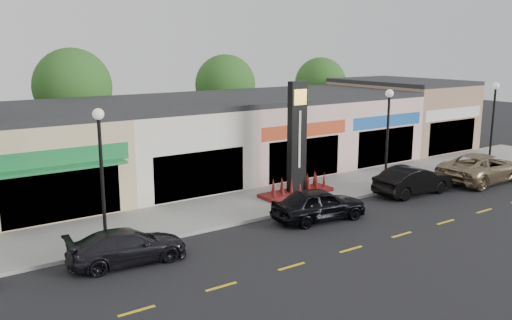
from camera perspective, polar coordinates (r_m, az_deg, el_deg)
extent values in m
plane|color=black|center=(24.18, 4.94, -7.23)|extent=(120.00, 120.00, 0.00)
cube|color=gray|center=(27.48, -0.86, -4.66)|extent=(52.00, 4.30, 0.15)
cube|color=gray|center=(25.72, 1.95, -5.83)|extent=(52.00, 0.20, 0.15)
cube|color=#CCB682|center=(30.22, -22.30, 0.22)|extent=(7.00, 10.00, 4.50)
cube|color=#262628|center=(29.87, -22.66, 4.73)|extent=(7.00, 10.00, 0.30)
cube|color=black|center=(25.70, -19.71, -3.47)|extent=(5.25, 0.10, 2.40)
cube|color=#1A7639|center=(25.33, -19.98, 0.24)|extent=(6.30, 0.12, 0.80)
cube|color=#1A7639|center=(24.98, -19.65, -0.83)|extent=(5.60, 0.90, 0.12)
cube|color=beige|center=(32.38, -10.16, 1.65)|extent=(7.00, 10.00, 4.50)
cube|color=#262628|center=(32.04, -10.31, 5.88)|extent=(7.00, 10.00, 0.30)
cube|color=black|center=(28.20, -5.89, -1.50)|extent=(5.25, 0.10, 2.40)
cube|color=silver|center=(27.86, -5.96, 1.90)|extent=(6.30, 0.12, 0.80)
cube|color=#CCA49B|center=(35.79, 0.08, 2.81)|extent=(7.00, 10.00, 4.50)
cube|color=#262628|center=(35.49, 0.08, 6.64)|extent=(7.00, 10.00, 0.30)
cube|color=black|center=(32.07, 5.13, 0.15)|extent=(5.25, 0.10, 2.40)
cube|color=#C43E1A|center=(31.77, 5.18, 3.15)|extent=(6.30, 0.12, 0.80)
cube|color=#CCA49B|center=(40.15, 8.34, 3.67)|extent=(7.00, 10.00, 4.50)
cube|color=#262628|center=(39.88, 8.44, 7.09)|extent=(7.00, 10.00, 0.30)
cube|color=black|center=(36.87, 13.53, 1.40)|extent=(5.25, 0.10, 2.40)
cube|color=#1855A8|center=(36.61, 13.66, 4.02)|extent=(6.30, 0.12, 0.80)
cube|color=#917354|center=(45.14, 14.90, 4.62)|extent=(7.00, 10.00, 5.00)
cube|color=#262628|center=(44.90, 15.08, 7.98)|extent=(7.00, 10.00, 0.30)
cube|color=black|center=(42.29, 19.90, 2.33)|extent=(5.25, 0.10, 2.40)
cube|color=silver|center=(42.06, 20.07, 4.62)|extent=(6.30, 0.12, 0.80)
cylinder|color=#382619|center=(39.06, -18.38, 1.96)|extent=(0.36, 0.36, 3.15)
sphere|color=#24571B|center=(38.64, -18.74, 7.31)|extent=(5.20, 5.20, 5.20)
cylinder|color=#382619|center=(43.89, -3.19, 3.47)|extent=(0.36, 0.36, 2.97)
sphere|color=#24571B|center=(43.52, -3.24, 7.91)|extent=(4.80, 4.80, 4.80)
cylinder|color=#382619|center=(49.80, 6.70, 4.31)|extent=(0.36, 0.36, 2.80)
sphere|color=#24571B|center=(49.48, 6.79, 8.03)|extent=(4.60, 4.60, 4.60)
cylinder|color=black|center=(22.44, -15.51, -8.36)|extent=(0.32, 0.32, 0.30)
cylinder|color=black|center=(21.72, -15.88, -2.15)|extent=(0.14, 0.14, 5.00)
sphere|color=silver|center=(21.27, -16.27, 4.66)|extent=(0.44, 0.44, 0.44)
cylinder|color=black|center=(31.18, 13.41, -2.55)|extent=(0.32, 0.32, 0.30)
cylinder|color=black|center=(30.66, 13.64, 1.98)|extent=(0.14, 0.14, 5.00)
sphere|color=silver|center=(30.34, 13.88, 6.82)|extent=(0.44, 0.44, 0.44)
cylinder|color=black|center=(39.05, 23.31, -0.32)|extent=(0.32, 0.32, 0.30)
cylinder|color=black|center=(38.64, 23.62, 3.31)|extent=(0.14, 0.14, 5.00)
sphere|color=silver|center=(38.38, 23.94, 7.14)|extent=(0.44, 0.44, 0.44)
cube|color=maroon|center=(29.02, 4.25, -3.43)|extent=(4.20, 1.30, 0.20)
cube|color=black|center=(28.40, 4.33, 2.23)|extent=(1.00, 0.40, 6.00)
cube|color=yellow|center=(27.94, 4.69, 6.61)|extent=(0.80, 0.05, 0.80)
cube|color=silver|center=(28.23, 4.61, 2.16)|extent=(0.12, 0.04, 3.00)
imported|color=black|center=(20.84, -13.39, -8.84)|extent=(2.22, 4.56, 1.28)
imported|color=black|center=(25.19, 6.64, -4.65)|extent=(2.34, 4.68, 1.53)
imported|color=black|center=(30.55, 16.23, -2.09)|extent=(1.82, 4.75, 1.54)
imported|color=#8E795A|center=(34.81, 22.78, -0.74)|extent=(2.92, 6.15, 1.69)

